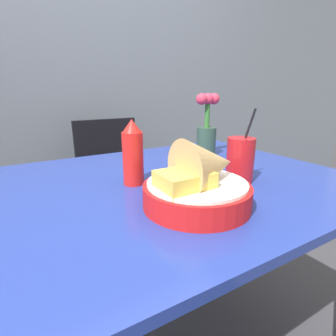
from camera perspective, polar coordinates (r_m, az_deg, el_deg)
wall_window at (r=2.01m, az=-21.34°, el=22.88°), size 7.00×0.06×2.60m
dining_table at (r=0.87m, az=-1.86°, el=-8.82°), size 1.24×0.90×0.77m
chair_far_window at (r=1.71m, az=-11.97°, el=-1.55°), size 0.40×0.40×0.87m
food_basket at (r=0.64m, az=7.09°, el=-3.10°), size 0.26×0.26×0.17m
ketchup_bottle at (r=0.79m, az=-7.66°, el=3.14°), size 0.06×0.06×0.20m
drink_cup at (r=0.84m, az=15.41°, el=1.45°), size 0.09×0.09×0.23m
flower_vase at (r=1.16m, az=8.40°, el=8.21°), size 0.11×0.08×0.26m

